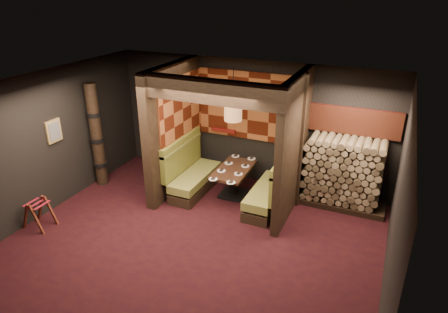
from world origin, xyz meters
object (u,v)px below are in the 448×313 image
dining_table (233,178)px  pendant_lamp (233,110)px  firewood_stack (346,174)px  booth_bench_right (272,191)px  booth_bench_left (191,174)px  totem_column (97,136)px  luggage_rack (38,212)px

dining_table → pendant_lamp: (-0.00, -0.05, 1.57)m
firewood_stack → booth_bench_right: bearing=-152.7°
booth_bench_left → dining_table: booth_bench_left is taller
dining_table → totem_column: (-3.05, -0.71, 0.76)m
pendant_lamp → luggage_rack: size_ratio=1.76×
luggage_rack → firewood_stack: bearing=31.2°
pendant_lamp → totem_column: (-3.05, -0.66, -0.81)m
pendant_lamp → luggage_rack: 4.29m
totem_column → booth_bench_right: bearing=7.9°
dining_table → luggage_rack: (-2.97, -2.65, -0.12)m
booth_bench_right → luggage_rack: (-3.90, -2.48, -0.10)m
dining_table → totem_column: bearing=-166.8°
firewood_stack → booth_bench_left: bearing=-167.8°
pendant_lamp → firewood_stack: 2.67m
booth_bench_right → firewood_stack: size_ratio=0.92×
totem_column → firewood_stack: bearing=13.2°
booth_bench_left → luggage_rack: bearing=-129.0°
luggage_rack → firewood_stack: firewood_stack is taller
booth_bench_right → totem_column: totem_column is taller
booth_bench_left → booth_bench_right: bearing=0.0°
dining_table → pendant_lamp: bearing=-90.0°
totem_column → dining_table: bearing=13.2°
booth_bench_right → dining_table: booth_bench_right is taller
firewood_stack → luggage_rack: bearing=-148.8°
booth_bench_right → firewood_stack: firewood_stack is taller
pendant_lamp → totem_column: pendant_lamp is taller
booth_bench_left → luggage_rack: (-2.01, -2.48, -0.10)m
luggage_rack → firewood_stack: size_ratio=0.35×
dining_table → pendant_lamp: 1.57m
dining_table → luggage_rack: 3.98m
luggage_rack → totem_column: (-0.08, 1.93, 0.88)m
booth_bench_right → totem_column: 4.10m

